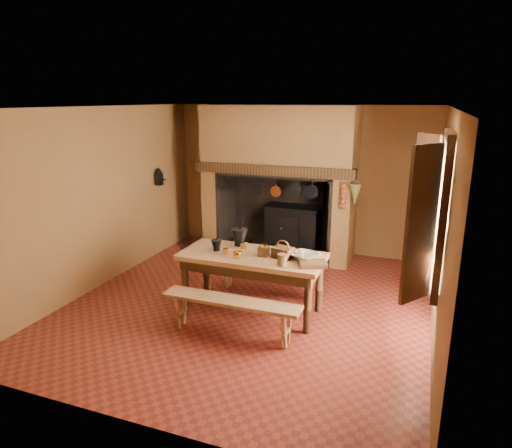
{
  "coord_description": "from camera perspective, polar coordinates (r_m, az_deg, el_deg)",
  "views": [
    {
      "loc": [
        2.24,
        -5.72,
        2.91
      ],
      "look_at": [
        -0.01,
        0.3,
        1.14
      ],
      "focal_mm": 32.0,
      "sensor_mm": 36.0,
      "label": 1
    }
  ],
  "objects": [
    {
      "name": "window",
      "position": [
        5.46,
        21.12,
        1.55
      ],
      "size": [
        0.39,
        1.75,
        1.76
      ],
      "color": "white",
      "rests_on": "wall_right"
    },
    {
      "name": "ceiling",
      "position": [
        6.14,
        -0.91,
        14.39
      ],
      "size": [
        5.5,
        5.5,
        0.0
      ],
      "primitive_type": "plane",
      "rotation": [
        3.14,
        0.0,
        0.0
      ],
      "color": "silver",
      "rests_on": "back_wall"
    },
    {
      "name": "mortar_large",
      "position": [
        6.58,
        -2.1,
        -1.54
      ],
      "size": [
        0.25,
        0.25,
        0.42
      ],
      "rotation": [
        0.0,
        0.0,
        -0.01
      ],
      "color": "black",
      "rests_on": "work_table"
    },
    {
      "name": "coffee_grinder",
      "position": [
        6.16,
        0.96,
        -3.31
      ],
      "size": [
        0.18,
        0.14,
        0.2
      ],
      "rotation": [
        0.0,
        0.0,
        0.03
      ],
      "color": "#3D2313",
      "rests_on": "work_table"
    },
    {
      "name": "brass_mug_a",
      "position": [
        6.26,
        -3.8,
        -3.4
      ],
      "size": [
        0.09,
        0.09,
        0.08
      ],
      "primitive_type": "cylinder",
      "rotation": [
        0.0,
        0.0,
        -0.24
      ],
      "color": "gold",
      "rests_on": "work_table"
    },
    {
      "name": "brass_mug_b",
      "position": [
        6.45,
        -1.62,
        -2.73
      ],
      "size": [
        0.1,
        0.1,
        0.09
      ],
      "primitive_type": "cylinder",
      "rotation": [
        0.0,
        0.0,
        -0.28
      ],
      "color": "gold",
      "rests_on": "work_table"
    },
    {
      "name": "onion_string",
      "position": [
        7.77,
        10.91,
        3.42
      ],
      "size": [
        0.12,
        0.1,
        0.46
      ],
      "primitive_type": null,
      "color": "#96461B",
      "rests_on": "chimney_breast"
    },
    {
      "name": "hanging_pans",
      "position": [
        8.11,
        1.57,
        4.4
      ],
      "size": [
        1.92,
        0.29,
        0.27
      ],
      "color": "black",
      "rests_on": "chimney_breast"
    },
    {
      "name": "hearth_pans",
      "position": [
        9.04,
        -1.91,
        -2.72
      ],
      "size": [
        0.51,
        0.62,
        0.2
      ],
      "color": "gold",
      "rests_on": "floor"
    },
    {
      "name": "bench_back",
      "position": [
        7.01,
        1.48,
        -6.05
      ],
      "size": [
        1.64,
        0.29,
        0.46
      ],
      "color": "#B37E52",
      "rests_on": "floor"
    },
    {
      "name": "wall_coffee_mill",
      "position": [
        8.75,
        -12.06,
        5.92
      ],
      "size": [
        0.23,
        0.16,
        0.31
      ],
      "color": "black",
      "rests_on": "wall_left"
    },
    {
      "name": "glass_jar",
      "position": [
        6.09,
        5.69,
        -3.74
      ],
      "size": [
        0.09,
        0.09,
        0.13
      ],
      "primitive_type": "cylinder",
      "rotation": [
        0.0,
        0.0,
        -0.17
      ],
      "color": "beige",
      "rests_on": "work_table"
    },
    {
      "name": "brass_cup",
      "position": [
        6.08,
        -2.32,
        -3.88
      ],
      "size": [
        0.13,
        0.13,
        0.1
      ],
      "primitive_type": "imported",
      "rotation": [
        0.0,
        0.0,
        -0.09
      ],
      "color": "gold",
      "rests_on": "work_table"
    },
    {
      "name": "mixing_bowl",
      "position": [
        6.07,
        6.16,
        -4.06
      ],
      "size": [
        0.45,
        0.45,
        0.09
      ],
      "primitive_type": "imported",
      "rotation": [
        0.0,
        0.0,
        -0.37
      ],
      "color": "#B1AA88",
      "rests_on": "work_table"
    },
    {
      "name": "wicker_basket",
      "position": [
        6.09,
        3.36,
        -3.52
      ],
      "size": [
        0.3,
        0.25,
        0.25
      ],
      "rotation": [
        0.0,
        0.0,
        -0.26
      ],
      "color": "#4B2F16",
      "rests_on": "work_table"
    },
    {
      "name": "wall_right",
      "position": [
        5.92,
        22.3,
        -0.54
      ],
      "size": [
        0.02,
        5.5,
        2.8
      ],
      "primitive_type": "cube",
      "color": "olive",
      "rests_on": "floor"
    },
    {
      "name": "wooden_tray",
      "position": [
        5.85,
        7.11,
        -4.97
      ],
      "size": [
        0.41,
        0.36,
        0.06
      ],
      "primitive_type": "cube",
      "rotation": [
        0.0,
        0.0,
        0.36
      ],
      "color": "#3D2313",
      "rests_on": "work_table"
    },
    {
      "name": "floor",
      "position": [
        6.8,
        -0.81,
        -9.93
      ],
      "size": [
        5.5,
        5.5,
        0.0
      ],
      "primitive_type": "plane",
      "color": "maroon",
      "rests_on": "ground"
    },
    {
      "name": "herb_bunch",
      "position": [
        7.74,
        12.24,
        3.67
      ],
      "size": [
        0.2,
        0.2,
        0.35
      ],
      "primitive_type": "cone",
      "rotation": [
        3.14,
        0.0,
        0.0
      ],
      "color": "brown",
      "rests_on": "chimney_breast"
    },
    {
      "name": "work_table",
      "position": [
        6.29,
        -0.48,
        -4.95
      ],
      "size": [
        1.97,
        0.88,
        0.85
      ],
      "color": "#B37E52",
      "rests_on": "floor"
    },
    {
      "name": "wall_left",
      "position": [
        7.58,
        -18.78,
        3.11
      ],
      "size": [
        0.02,
        5.5,
        2.8
      ],
      "primitive_type": "cube",
      "color": "olive",
      "rests_on": "floor"
    },
    {
      "name": "bench_front",
      "position": [
        5.8,
        -3.13,
        -10.52
      ],
      "size": [
        1.79,
        0.31,
        0.5
      ],
      "color": "#B37E52",
      "rests_on": "floor"
    },
    {
      "name": "iron_range",
      "position": [
        8.82,
        4.7,
        -0.59
      ],
      "size": [
        1.12,
        0.55,
        1.6
      ],
      "color": "black",
      "rests_on": "floor"
    },
    {
      "name": "stoneware_crock",
      "position": [
        5.82,
        3.28,
        -4.5
      ],
      "size": [
        0.15,
        0.15,
        0.15
      ],
      "primitive_type": "cylinder",
      "rotation": [
        0.0,
        0.0,
        0.21
      ],
      "color": "brown",
      "rests_on": "work_table"
    },
    {
      "name": "chimney_breast",
      "position": [
        8.49,
        2.95,
        7.98
      ],
      "size": [
        2.95,
        0.96,
        2.8
      ],
      "color": "olive",
      "rests_on": "floor"
    },
    {
      "name": "mortar_small",
      "position": [
        6.39,
        -4.95,
        -2.58
      ],
      "size": [
        0.15,
        0.15,
        0.26
      ],
      "rotation": [
        0.0,
        0.0,
        -0.33
      ],
      "color": "black",
      "rests_on": "work_table"
    },
    {
      "name": "back_wall",
      "position": [
        8.89,
        5.63,
        5.58
      ],
      "size": [
        5.0,
        0.02,
        2.8
      ],
      "primitive_type": "cube",
      "color": "olive",
      "rests_on": "floor"
    },
    {
      "name": "wall_front",
      "position": [
        4.02,
        -15.4,
        -7.29
      ],
      "size": [
        5.0,
        0.02,
        2.8
      ],
      "primitive_type": "cube",
      "color": "olive",
      "rests_on": "floor"
    }
  ]
}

